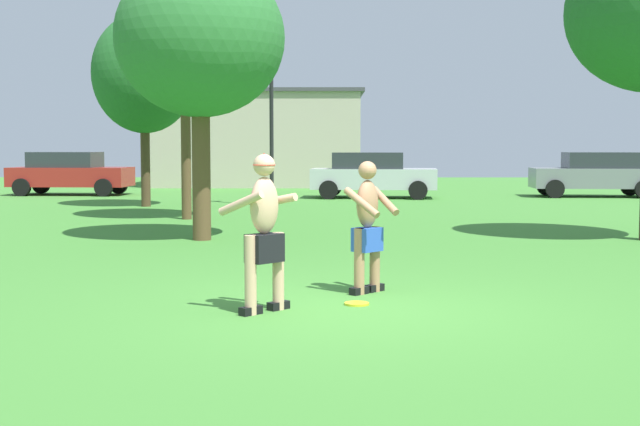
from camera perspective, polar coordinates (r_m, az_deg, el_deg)
ground_plane at (r=9.72m, az=1.60°, el=-6.34°), size 80.00×80.00×0.00m
player_with_cap at (r=9.44m, az=-3.70°, el=-0.77°), size 0.88×0.76×1.74m
player_in_blue at (r=10.68m, az=3.15°, el=-0.76°), size 0.70×0.78×1.63m
frisbee at (r=9.99m, az=2.43°, el=-5.97°), size 0.29×0.29×0.03m
car_silver_near_post at (r=30.14m, az=3.46°, el=2.56°), size 4.43×2.31×1.58m
car_red_mid_lot at (r=33.24m, az=-16.13°, el=2.57°), size 4.40×2.24×1.58m
car_gray_far_end at (r=32.28m, az=17.64°, el=2.48°), size 4.42×2.28×1.58m
lamp_post at (r=25.98m, az=-3.22°, el=8.04°), size 0.60×0.24×5.60m
outbuilding_behind_lot at (r=40.22m, az=-3.98°, el=4.90°), size 9.41×6.92×4.26m
tree_left_field at (r=26.44m, az=-11.49°, el=8.95°), size 3.06×3.06×5.71m
tree_right_field at (r=21.75m, az=-8.89°, el=11.29°), size 3.10×3.10×6.14m
tree_near_building at (r=16.92m, az=-7.90°, el=11.24°), size 3.23×3.23×5.36m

